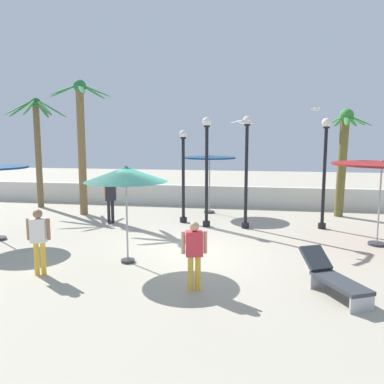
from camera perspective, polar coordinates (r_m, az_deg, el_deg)
ground_plane at (r=11.46m, az=-2.44°, el=-8.91°), size 56.00×56.00×0.00m
boundary_wall at (r=19.15m, az=2.68°, el=-0.55°), size 25.20×0.30×0.97m
patio_umbrella_1 at (r=13.24m, az=25.55°, el=3.11°), size 2.89×2.89×2.64m
patio_umbrella_2 at (r=10.43m, az=-9.45°, el=2.44°), size 2.17×2.17×2.60m
patio_umbrella_3 at (r=17.19m, az=2.54°, el=4.44°), size 2.23×2.23×2.56m
palm_tree_0 at (r=17.54m, az=20.87°, el=5.63°), size 2.00×2.00×4.45m
palm_tree_1 at (r=19.90m, az=-21.25°, el=7.37°), size 2.95×2.94×5.08m
palm_tree_2 at (r=17.45m, az=-15.60°, el=8.13°), size 2.56×2.32×5.65m
lamp_post_0 at (r=15.28m, az=-1.26°, el=2.78°), size 0.30×0.30×3.56m
lamp_post_1 at (r=14.39m, az=7.80°, el=3.71°), size 0.32×0.32×4.04m
lamp_post_2 at (r=14.94m, az=18.48°, el=3.65°), size 0.34×0.34×3.97m
lamp_post_3 at (r=14.54m, az=2.12°, el=4.04°), size 0.33×0.33×4.02m
lounge_chair_1 at (r=9.07m, az=19.59°, el=-11.36°), size 1.33×1.93×0.84m
guest_1 at (r=10.24m, az=-21.11°, el=-5.86°), size 0.55×0.31×1.61m
guest_2 at (r=15.49m, az=-11.63°, el=-0.55°), size 0.42×0.43×1.76m
guest_3 at (r=8.65m, az=0.33°, el=-8.23°), size 0.54×0.32×1.53m
seagull_0 at (r=17.66m, az=17.31°, el=11.29°), size 0.40×0.91×0.14m
seagull_1 at (r=13.64m, az=7.23°, el=9.91°), size 0.79×1.15×0.14m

